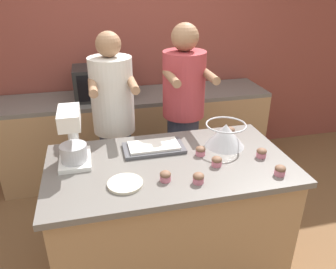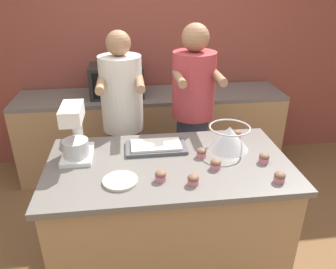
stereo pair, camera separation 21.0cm
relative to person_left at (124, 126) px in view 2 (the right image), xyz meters
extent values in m
plane|color=brown|center=(0.29, -0.72, -0.87)|extent=(16.00, 16.00, 0.00)
cube|color=brown|center=(0.29, 1.08, 0.48)|extent=(10.00, 0.06, 2.70)
cube|color=#A87F56|center=(0.29, -0.72, -0.43)|extent=(1.53, 0.82, 0.88)
cube|color=#66605B|center=(0.29, -0.72, 0.03)|extent=(1.59, 0.87, 0.04)
cube|color=#A87F56|center=(0.29, 0.73, -0.44)|extent=(2.80, 0.60, 0.86)
cube|color=#66605B|center=(0.29, 0.73, 0.01)|extent=(2.80, 0.60, 0.04)
cylinder|color=#33384C|center=(0.00, 0.00, -0.44)|extent=(0.27, 0.27, 0.85)
cylinder|color=silver|center=(0.00, 0.00, 0.29)|extent=(0.34, 0.34, 0.61)
sphere|color=#936B4C|center=(0.00, 0.00, 0.69)|extent=(0.19, 0.19, 0.19)
cylinder|color=#936B4C|center=(-0.14, -0.17, 0.42)|extent=(0.06, 0.34, 0.06)
cylinder|color=#936B4C|center=(0.14, -0.17, 0.42)|extent=(0.06, 0.34, 0.06)
cylinder|color=#33384C|center=(0.60, 0.00, -0.40)|extent=(0.28, 0.28, 0.93)
cylinder|color=#A8383D|center=(0.60, 0.00, 0.34)|extent=(0.36, 0.36, 0.55)
sphere|color=#936B4C|center=(0.60, 0.00, 0.72)|extent=(0.22, 0.22, 0.22)
cylinder|color=#936B4C|center=(0.44, -0.17, 0.45)|extent=(0.06, 0.34, 0.06)
cylinder|color=#936B4C|center=(0.75, -0.17, 0.45)|extent=(0.06, 0.34, 0.06)
cube|color=white|center=(-0.31, -0.57, 0.06)|extent=(0.20, 0.30, 0.03)
cylinder|color=white|center=(-0.31, -0.46, 0.20)|extent=(0.07, 0.07, 0.24)
cube|color=white|center=(-0.31, -0.59, 0.37)|extent=(0.13, 0.26, 0.10)
cylinder|color=#BCBCC1|center=(-0.31, -0.61, 0.13)|extent=(0.17, 0.17, 0.11)
cone|color=#BCBCC1|center=(0.73, -0.59, 0.13)|extent=(0.28, 0.28, 0.17)
torus|color=#BCBCC1|center=(0.73, -0.59, 0.21)|extent=(0.29, 0.29, 0.01)
cube|color=#4C4C51|center=(0.23, -0.53, 0.06)|extent=(0.42, 0.23, 0.02)
cube|color=white|center=(0.23, -0.53, 0.08)|extent=(0.35, 0.18, 0.02)
cube|color=black|center=(-0.05, 0.73, 0.19)|extent=(0.54, 0.36, 0.32)
cube|color=black|center=(-0.10, 0.54, 0.19)|extent=(0.37, 0.01, 0.25)
cube|color=#2D2D2D|center=(0.14, 0.54, 0.19)|extent=(0.11, 0.01, 0.25)
cylinder|color=beige|center=(-0.02, -0.92, 0.06)|extent=(0.21, 0.21, 0.02)
cylinder|color=#D17084|center=(0.91, -1.03, 0.07)|extent=(0.06, 0.06, 0.03)
ellipsoid|color=brown|center=(0.91, -1.03, 0.09)|extent=(0.07, 0.07, 0.04)
cylinder|color=#D17084|center=(0.22, -0.93, 0.07)|extent=(0.06, 0.06, 0.03)
ellipsoid|color=brown|center=(0.22, -0.93, 0.09)|extent=(0.07, 0.07, 0.04)
cylinder|color=#D17084|center=(0.84, -0.43, 0.07)|extent=(0.06, 0.06, 0.03)
ellipsoid|color=brown|center=(0.84, -0.43, 0.09)|extent=(0.07, 0.07, 0.04)
cylinder|color=#D17084|center=(0.58, -0.84, 0.07)|extent=(0.06, 0.06, 0.03)
ellipsoid|color=brown|center=(0.58, -0.84, 0.09)|extent=(0.07, 0.07, 0.04)
cylinder|color=#D17084|center=(0.91, -0.80, 0.07)|extent=(0.06, 0.06, 0.03)
ellipsoid|color=brown|center=(0.91, -0.80, 0.09)|extent=(0.07, 0.07, 0.04)
cylinder|color=#D17084|center=(0.40, -0.99, 0.07)|extent=(0.06, 0.06, 0.03)
ellipsoid|color=brown|center=(0.40, -0.99, 0.09)|extent=(0.07, 0.07, 0.04)
cylinder|color=#D17084|center=(0.52, -0.68, 0.07)|extent=(0.06, 0.06, 0.03)
ellipsoid|color=brown|center=(0.52, -0.68, 0.09)|extent=(0.07, 0.07, 0.04)
camera|label=1|loc=(-0.15, -2.52, 1.14)|focal=35.00mm
camera|label=2|loc=(0.06, -2.56, 1.14)|focal=35.00mm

